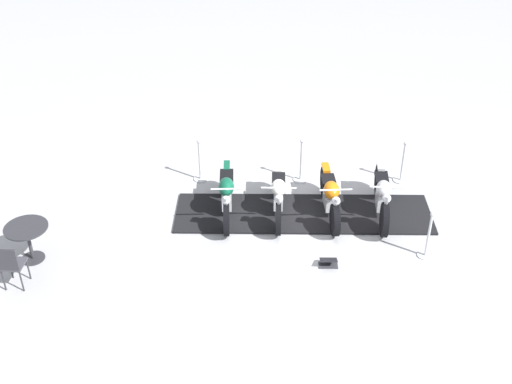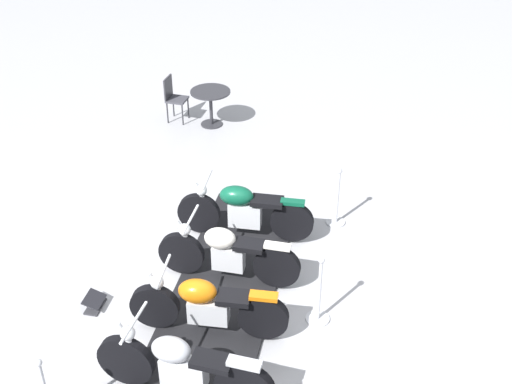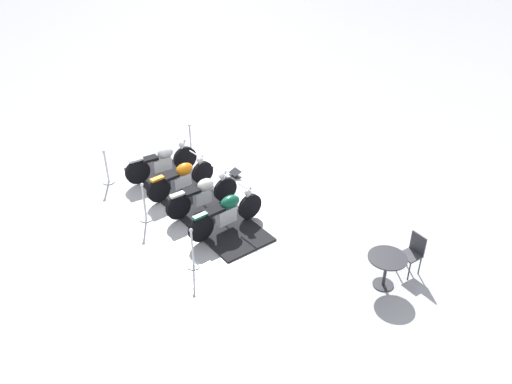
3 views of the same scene
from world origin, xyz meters
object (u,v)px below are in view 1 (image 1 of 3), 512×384
motorcycle_chrome (382,196)px  stanchion_left_mid (301,167)px  cafe_table (28,235)px  stanchion_right_rear (427,242)px  stanchion_left_front (200,167)px  motorcycle_cream (278,195)px  cafe_chair_near_table (11,264)px  stanchion_left_rear (402,169)px  info_placard (328,263)px  motorcycle_forest (227,194)px  motorcycle_copper (330,196)px

motorcycle_chrome → stanchion_left_mid: 2.17m
stanchion_left_mid → cafe_table: (-0.41, -6.11, 0.24)m
stanchion_right_rear → stanchion_left_front: size_ratio=1.00×
motorcycle_cream → cafe_chair_near_table: 5.42m
stanchion_left_rear → cafe_chair_near_table: bearing=-96.6°
stanchion_left_rear → info_placard: (1.57, -3.29, -0.25)m
motorcycle_cream → motorcycle_forest: bearing=-89.0°
stanchion_left_front → cafe_chair_near_table: (1.51, -4.64, 0.21)m
motorcycle_forest → cafe_table: (-0.72, -3.97, 0.05)m
motorcycle_cream → stanchion_left_mid: size_ratio=1.68×
info_placard → motorcycle_chrome: bearing=-126.5°
stanchion_left_rear → info_placard: 3.66m
motorcycle_copper → stanchion_right_rear: stanchion_right_rear is taller
motorcycle_forest → info_placard: 2.68m
stanchion_right_rear → info_placard: size_ratio=2.52×
motorcycle_forest → motorcycle_cream: bearing=87.8°
motorcycle_copper → stanchion_left_rear: stanchion_left_rear is taller
motorcycle_cream → motorcycle_chrome: (1.17, 1.84, -0.00)m
motorcycle_forest → motorcycle_chrome: 3.28m
stanchion_left_mid → cafe_table: 6.13m
motorcycle_cream → stanchion_left_rear: motorcycle_cream is taller
info_placard → motorcycle_cream: bearing=-60.6°
info_placard → cafe_table: cafe_table is taller
motorcycle_cream → cafe_chair_near_table: bearing=-63.3°
stanchion_left_mid → stanchion_left_front: (-1.25, -1.96, 0.00)m
stanchion_left_rear → cafe_table: 8.25m
stanchion_left_rear → info_placard: bearing=-64.6°
info_placard → stanchion_left_mid: bearing=-82.7°
motorcycle_chrome → stanchion_left_mid: bearing=-126.7°
stanchion_right_rear → cafe_table: bearing=-121.3°
stanchion_left_mid → motorcycle_cream: bearing=-53.7°
motorcycle_forest → motorcycle_copper: motorcycle_forest is taller
stanchion_left_front → motorcycle_chrome: bearing=37.8°
motorcycle_cream → info_placard: bearing=30.3°
motorcycle_copper → cafe_chair_near_table: bearing=-72.1°
cafe_table → stanchion_left_front: bearing=101.5°
motorcycle_copper → stanchion_left_front: bearing=-119.8°
motorcycle_chrome → info_placard: (0.75, -1.95, -0.45)m
motorcycle_chrome → stanchion_left_front: (-3.33, -2.58, -0.17)m
stanchion_left_front → stanchion_left_rear: 4.66m
motorcycle_forest → stanchion_left_rear: (0.94, 4.11, -0.22)m
stanchion_left_mid → info_placard: bearing=-25.3°
stanchion_right_rear → cafe_table: size_ratio=1.26×
cafe_table → cafe_chair_near_table: (0.66, -0.49, -0.03)m
motorcycle_cream → cafe_table: bearing=-71.4°
stanchion_left_front → cafe_chair_near_table: stanchion_left_front is taller
info_placard → cafe_chair_near_table: cafe_chair_near_table is taller
motorcycle_copper → stanchion_left_front: 3.21m
motorcycle_forest → stanchion_left_rear: size_ratio=1.88×
cafe_table → cafe_chair_near_table: 0.83m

